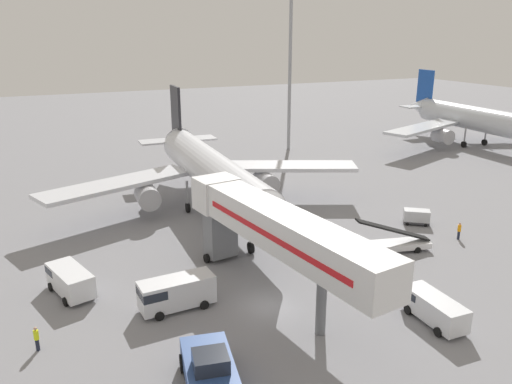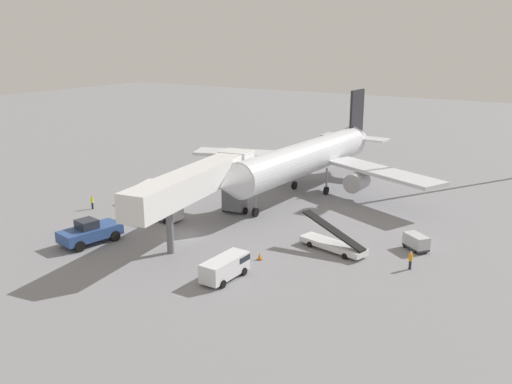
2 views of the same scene
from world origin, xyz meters
name	(u,v)px [view 1 (image 1 of 2)]	position (x,y,z in m)	size (l,w,h in m)	color
ground_plane	(270,307)	(0.00, 0.00, 0.00)	(300.00, 300.00, 0.00)	gray
airplane_at_gate	(209,170)	(3.14, 21.96, 4.88)	(37.15, 38.05, 12.70)	silver
jet_bridge	(269,227)	(0.70, 1.69, 5.66)	(6.16, 22.28, 7.45)	silver
pushback_tug	(210,372)	(-7.14, -6.90, 1.19)	(3.94, 6.60, 2.56)	#2D4C8E
belt_loader_truck	(392,243)	(14.75, 4.35, 0.78)	(7.42, 3.52, 3.35)	white
service_van_outer_right	(175,292)	(-6.47, 2.65, 1.35)	(5.59, 2.53, 2.38)	silver
service_van_near_left	(433,307)	(9.52, -6.53, 1.11)	(2.25, 5.07, 1.93)	silver
service_van_near_center	(70,279)	(-13.26, 8.36, 1.19)	(3.36, 5.31, 2.07)	white
baggage_cart_far_left	(417,216)	(21.64, 8.87, 0.87)	(2.94, 2.69, 1.58)	#38383D
ground_crew_worker_foreground	(459,230)	(22.59, 3.88, 0.92)	(0.43, 0.43, 1.74)	#1E2333
ground_crew_worker_midground	(37,338)	(-15.94, 1.29, 0.90)	(0.46, 0.46, 1.70)	#1E2333
safety_cone_alpha	(389,285)	(9.83, -1.46, 0.33)	(0.43, 0.43, 0.66)	black
airplane_background	(479,120)	(57.63, 34.38, 4.80)	(40.67, 38.28, 12.45)	silver
apron_light_mast	(291,26)	(26.44, 46.66, 20.38)	(2.40, 2.40, 30.11)	#93969B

